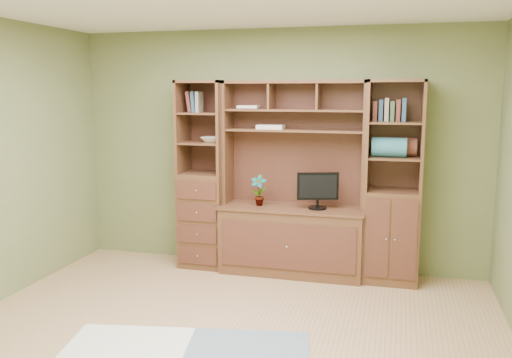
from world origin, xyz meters
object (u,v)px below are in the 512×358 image
(center_hutch, at_px, (292,179))
(monitor, at_px, (318,184))
(left_tower, at_px, (204,175))
(right_tower, at_px, (393,183))

(center_hutch, bearing_deg, monitor, -7.27)
(left_tower, bearing_deg, center_hutch, -2.29)
(center_hutch, distance_m, left_tower, 1.00)
(monitor, bearing_deg, right_tower, -11.19)
(right_tower, bearing_deg, left_tower, 180.00)
(left_tower, height_order, monitor, left_tower)
(right_tower, height_order, monitor, right_tower)
(left_tower, xyz_separation_m, monitor, (1.27, -0.07, -0.03))
(center_hutch, distance_m, right_tower, 1.03)
(left_tower, xyz_separation_m, right_tower, (2.02, 0.00, 0.00))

